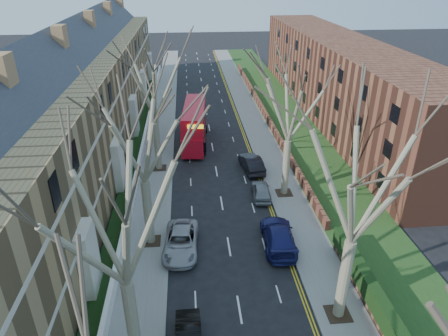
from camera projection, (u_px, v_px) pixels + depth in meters
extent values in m
cube|color=slate|center=(161.00, 129.00, 49.94)|extent=(3.00, 102.00, 0.12)
cube|color=slate|center=(256.00, 126.00, 50.94)|extent=(3.00, 102.00, 0.12)
cube|color=#9C7E4F|center=(76.00, 115.00, 39.95)|extent=(9.00, 78.00, 10.00)
cube|color=#2B2E35|center=(65.00, 54.00, 37.23)|extent=(4.67, 78.00, 4.67)
cube|color=silver|center=(123.00, 127.00, 41.01)|extent=(0.12, 78.00, 0.35)
cube|color=silver|center=(119.00, 94.00, 39.42)|extent=(0.12, 78.00, 0.35)
cube|color=brown|center=(338.00, 77.00, 53.21)|extent=(8.00, 54.00, 10.00)
cube|color=brown|center=(264.00, 111.00, 54.40)|extent=(0.35, 54.00, 0.90)
cube|color=white|center=(142.00, 152.00, 42.45)|extent=(0.30, 78.00, 1.00)
cube|color=#1E3D16|center=(291.00, 124.00, 51.28)|extent=(6.00, 102.00, 0.06)
cylinder|color=#776E55|center=(133.00, 324.00, 19.47)|extent=(0.64, 0.64, 5.25)
cylinder|color=#776E55|center=(148.00, 213.00, 28.39)|extent=(0.64, 0.64, 5.07)
cube|color=#2D2116|center=(151.00, 241.00, 29.53)|extent=(1.40, 1.40, 0.05)
cylinder|color=#776E55|center=(157.00, 144.00, 38.99)|extent=(0.60, 0.60, 5.25)
cube|color=#2D2116|center=(159.00, 168.00, 40.18)|extent=(1.40, 1.40, 0.05)
cylinder|color=#776E55|center=(344.00, 280.00, 22.20)|extent=(0.64, 0.64, 5.25)
cube|color=#2D2116|center=(338.00, 314.00, 23.38)|extent=(1.40, 1.40, 0.05)
cylinder|color=#776E55|center=(286.00, 168.00, 34.66)|extent=(0.60, 0.60, 5.07)
cube|color=#2D2116|center=(284.00, 193.00, 35.80)|extent=(1.40, 1.40, 0.05)
cube|color=red|center=(195.00, 132.00, 45.61)|extent=(3.15, 10.39, 2.05)
cube|color=red|center=(194.00, 115.00, 44.72)|extent=(3.11, 9.88, 1.86)
cube|color=black|center=(195.00, 128.00, 45.42)|extent=(3.10, 9.58, 0.84)
cube|color=black|center=(194.00, 115.00, 44.68)|extent=(3.08, 9.37, 0.84)
imported|color=#9B9CA1|center=(181.00, 242.00, 28.53)|extent=(2.75, 5.34, 1.44)
imported|color=navy|center=(278.00, 236.00, 29.01)|extent=(2.56, 5.58, 1.58)
imported|color=gray|center=(261.00, 190.00, 35.13)|extent=(1.80, 3.95, 1.31)
imported|color=black|center=(251.00, 163.00, 39.72)|extent=(2.22, 4.86, 1.54)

